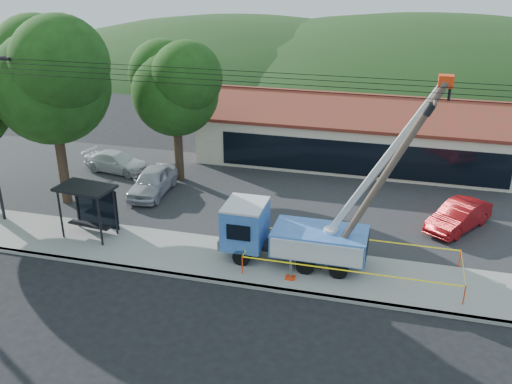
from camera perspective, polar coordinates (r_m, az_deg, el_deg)
The scene contains 16 objects.
ground at distance 23.84m, azimuth -3.53°, elevation -11.92°, with size 120.00×120.00×0.00m, color black.
curb at distance 25.46m, azimuth -2.04°, elevation -9.16°, with size 60.00×0.25×0.15m, color gray.
sidewalk at distance 27.01m, azimuth -0.87°, elevation -7.07°, with size 60.00×4.00×0.15m, color gray.
parking_lot at distance 33.96m, azimuth 2.79°, elevation -0.50°, with size 60.00×12.00×0.10m, color #28282B.
strip_mall at distance 40.26m, azimuth 10.89°, elevation 5.74°, with size 22.50×8.53×4.67m.
tree_west_near at distance 32.78m, azimuth -19.94°, elevation 11.01°, with size 7.56×6.72×10.80m.
tree_lot at distance 34.97m, azimuth -8.12°, elevation 10.64°, with size 6.30×5.60×8.94m.
hill_west at distance 77.70m, azimuth -1.35°, elevation 13.08°, with size 78.40×56.00×28.00m, color #1E3C15.
hill_center at distance 74.78m, azimuth 17.79°, elevation 11.61°, with size 89.60×64.00×32.00m, color #1E3C15.
utility_truck at distance 26.43m, azimuth 3.49°, elevation -4.05°, with size 9.44×3.60×9.10m.
leaning_pole at distance 24.31m, azimuth 12.79°, elevation 1.71°, with size 4.55×1.71×8.99m.
bus_shelter at distance 29.76m, azimuth -16.39°, elevation -0.65°, with size 2.97×2.03×2.69m.
caution_tape at distance 26.32m, azimuth 9.62°, elevation -6.44°, with size 9.55×3.14×0.91m.
car_silver at distance 34.87m, azimuth -10.19°, elevation -0.29°, with size 1.86×4.63×1.58m, color #B9BAC1.
car_red at distance 31.93m, azimuth 19.42°, elevation -3.61°, with size 1.52×4.36×1.44m, color #A71014.
car_white at distance 38.86m, azimuth -13.66°, elevation 1.91°, with size 1.82×4.47×1.30m, color silver.
Camera 1 is at (6.39, -18.42, 13.72)m, focal length 40.00 mm.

